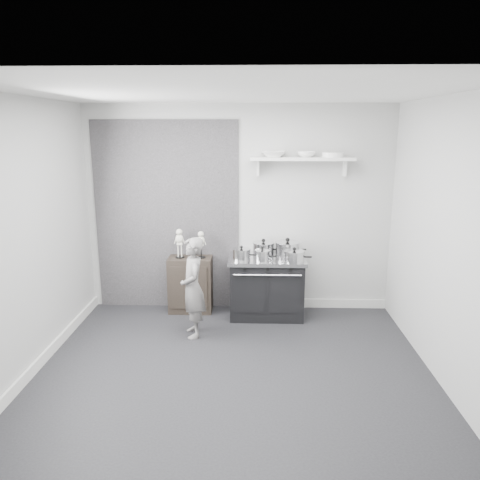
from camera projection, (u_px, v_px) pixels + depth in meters
The scene contains 16 objects.
ground at pixel (233, 372), 4.71m from camera, with size 4.00×4.00×0.00m, color black.
room_shell at pixel (224, 209), 4.48m from camera, with size 4.02×3.62×2.71m.
wall_shelf at pixel (302, 160), 5.85m from camera, with size 1.30×0.26×0.24m.
stove at pixel (267, 287), 6.04m from camera, with size 0.98×0.61×0.79m.
side_cabinet at pixel (191, 284), 6.21m from camera, with size 0.57×0.33×0.74m, color black.
child at pixel (193, 288), 5.41m from camera, with size 0.43×0.28×1.19m, color slate.
pot_front_left at pixel (241, 254), 5.83m from camera, with size 0.31×0.23×0.19m.
pot_back_left at pixel (263, 249), 6.05m from camera, with size 0.37×0.28×0.22m.
pot_back_right at pixel (287, 249), 6.02m from camera, with size 0.40×0.31×0.24m.
pot_front_right at pixel (294, 256), 5.75m from camera, with size 0.34×0.26×0.19m.
pot_front_center at pixel (262, 256), 5.78m from camera, with size 0.27×0.19×0.17m.
skeleton_full at pixel (180, 241), 6.08m from camera, with size 0.12×0.08×0.44m, color beige, non-canonical shape.
skeleton_torso at pixel (201, 243), 6.07m from camera, with size 0.11×0.07×0.41m, color beige, non-canonical shape.
bowl_large at pixel (273, 154), 5.84m from camera, with size 0.30×0.30×0.07m, color white.
bowl_small at pixel (306, 154), 5.83m from camera, with size 0.23×0.23×0.07m, color white.
plate_stack at pixel (333, 155), 5.82m from camera, with size 0.27×0.27×0.06m, color white.
Camera 1 is at (0.21, -4.27, 2.40)m, focal length 35.00 mm.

